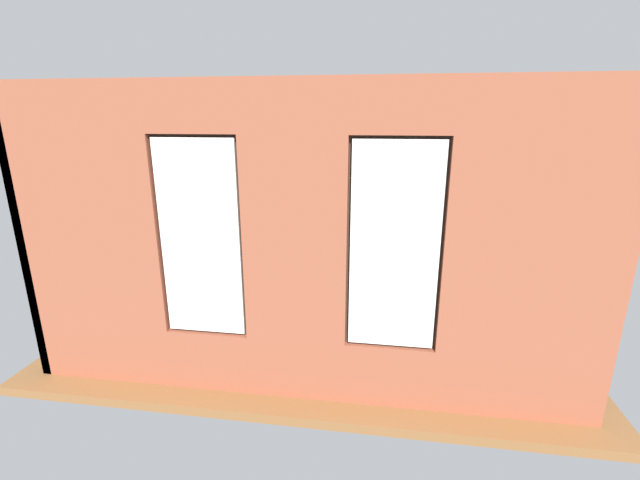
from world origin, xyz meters
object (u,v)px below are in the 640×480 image
potted_plant_corner_near_left (462,229)px  potted_plant_by_left_couch (440,263)px  couch_left (482,303)px  potted_plant_mid_room_small (369,253)px  potted_plant_foreground_right (236,223)px  remote_silver (320,260)px  potted_plant_between_couches (425,301)px  remote_black (304,255)px  cup_ceramic (286,256)px  papasan_chair (320,236)px  potted_plant_near_tv (193,251)px  coffee_table (314,261)px  tv_flatscreen (188,233)px  table_plant_small (339,250)px  potted_plant_beside_window_right (178,311)px  couch_by_window (298,333)px  potted_plant_corner_far_left (524,345)px

potted_plant_corner_near_left → potted_plant_by_left_couch: bearing=66.8°
couch_left → potted_plant_mid_room_small: bearing=-133.4°
potted_plant_by_left_couch → potted_plant_foreground_right: potted_plant_foreground_right is taller
remote_silver → potted_plant_foreground_right: (2.02, -1.65, 0.14)m
potted_plant_foreground_right → potted_plant_between_couches: size_ratio=0.69×
remote_black → potted_plant_mid_room_small: potted_plant_mid_room_small is taller
cup_ceramic → papasan_chair: 1.63m
couch_left → potted_plant_between_couches: potted_plant_between_couches is taller
potted_plant_near_tv → potted_plant_by_left_couch: size_ratio=2.21×
potted_plant_foreground_right → potted_plant_corner_near_left: 4.57m
coffee_table → potted_plant_mid_room_small: 1.05m
coffee_table → potted_plant_between_couches: size_ratio=1.08×
tv_flatscreen → papasan_chair: bearing=-144.0°
table_plant_small → potted_plant_beside_window_right: bearing=58.0°
potted_plant_beside_window_right → couch_by_window: bearing=-175.9°
potted_plant_mid_room_small → potted_plant_corner_far_left: bearing=120.3°
remote_silver → remote_black: same height
cup_ceramic → potted_plant_near_tv: size_ratio=0.08×
potted_plant_corner_near_left → coffee_table: bearing=30.8°
potted_plant_by_left_couch → potted_plant_mid_room_small: (1.21, -0.25, 0.04)m
remote_silver → potted_plant_foreground_right: bearing=-101.7°
remote_black → potted_plant_corner_far_left: bearing=-141.2°
tv_flatscreen → potted_plant_beside_window_right: size_ratio=1.28×
coffee_table → potted_plant_between_couches: potted_plant_between_couches is taller
coffee_table → potted_plant_corner_near_left: 3.10m
potted_plant_corner_far_left → potted_plant_mid_room_small: 3.48m
potted_plant_beside_window_right → potted_plant_corner_far_left: bearing=-180.0°
potted_plant_near_tv → tv_flatscreen: bearing=-60.8°
remote_silver → tv_flatscreen: 2.35m
potted_plant_by_left_couch → remote_black: bearing=5.0°
potted_plant_mid_room_small → potted_plant_near_tv: bearing=31.5°
remote_silver → tv_flatscreen: size_ratio=0.16×
potted_plant_near_tv → remote_black: bearing=-142.7°
table_plant_small → potted_plant_corner_far_left: (-2.24, 2.60, -0.12)m
couch_left → potted_plant_near_tv: size_ratio=1.62×
potted_plant_corner_far_left → potted_plant_beside_window_right: bearing=0.0°
potted_plant_near_tv → potted_plant_foreground_right: 2.58m
potted_plant_near_tv → potted_plant_between_couches: 3.53m
cup_ceramic → potted_plant_corner_near_left: bearing=-151.3°
potted_plant_near_tv → cup_ceramic: bearing=-143.1°
cup_ceramic → potted_plant_beside_window_right: potted_plant_beside_window_right is taller
potted_plant_between_couches → potted_plant_beside_window_right: bearing=2.9°
cup_ceramic → potted_plant_by_left_couch: size_ratio=0.18×
couch_left → potted_plant_between_couches: size_ratio=1.50×
remote_black → tv_flatscreen: bearing=84.8°
couch_by_window → remote_black: (0.38, -2.46, 0.14)m
coffee_table → potted_plant_foreground_right: potted_plant_foreground_right is taller
coffee_table → cup_ceramic: bearing=14.5°
remote_black → potted_plant_near_tv: size_ratio=0.13×
potted_plant_corner_near_left → potted_plant_between_couches: 4.04m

